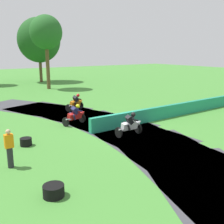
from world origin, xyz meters
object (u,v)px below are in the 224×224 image
motorcycle_chase_red (76,115)px  tire_stack_mid_a (26,142)px  motorcycle_lead_white (131,125)px  track_marshal (9,149)px  tire_stack_near (54,191)px  motorcycle_trailing_orange (76,102)px

motorcycle_chase_red → tire_stack_mid_a: size_ratio=2.95×
motorcycle_lead_white → motorcycle_chase_red: size_ratio=0.98×
tire_stack_mid_a → track_marshal: 2.68m
track_marshal → tire_stack_near: bearing=-79.8°
tire_stack_near → track_marshal: size_ratio=0.43×
motorcycle_lead_white → motorcycle_trailing_orange: motorcycle_lead_white is taller
motorcycle_lead_white → motorcycle_chase_red: bearing=110.6°
motorcycle_chase_red → track_marshal: (-5.24, -4.43, 0.17)m
tire_stack_mid_a → motorcycle_chase_red: bearing=29.1°
motorcycle_lead_white → track_marshal: track_marshal is taller
motorcycle_lead_white → motorcycle_chase_red: (-1.46, 3.87, -0.01)m
motorcycle_chase_red → tire_stack_near: (-4.68, -7.57, -0.44)m
motorcycle_chase_red → motorcycle_trailing_orange: 4.38m
track_marshal → motorcycle_lead_white: bearing=4.8°
tire_stack_near → tire_stack_mid_a: size_ratio=1.22×
motorcycle_lead_white → tire_stack_mid_a: motorcycle_lead_white is taller
motorcycle_trailing_orange → tire_stack_mid_a: motorcycle_trailing_orange is taller
motorcycle_trailing_orange → track_marshal: track_marshal is taller
motorcycle_trailing_orange → track_marshal: size_ratio=1.07×
motorcycle_chase_red → track_marshal: bearing=-139.8°
motorcycle_trailing_orange → tire_stack_mid_a: size_ratio=2.98×
tire_stack_near → tire_stack_mid_a: bearing=82.0°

